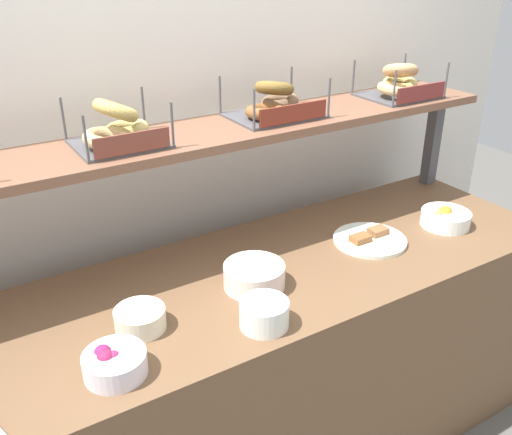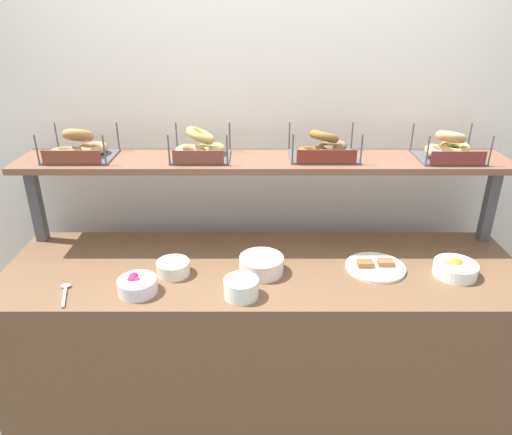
# 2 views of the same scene
# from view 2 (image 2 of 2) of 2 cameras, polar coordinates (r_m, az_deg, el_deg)

# --- Properties ---
(ground_plane) EXTENTS (8.00, 8.00, 0.00)m
(ground_plane) POSITION_cam_2_polar(r_m,az_deg,el_deg) (2.71, 0.75, -21.60)
(ground_plane) COLOR #595651
(back_wall) EXTENTS (3.56, 0.06, 2.40)m
(back_wall) POSITION_cam_2_polar(r_m,az_deg,el_deg) (2.54, 0.74, 7.30)
(back_wall) COLOR white
(back_wall) RESTS_ON ground_plane
(deli_counter) EXTENTS (2.36, 0.70, 0.85)m
(deli_counter) POSITION_cam_2_polar(r_m,az_deg,el_deg) (2.42, 0.81, -14.60)
(deli_counter) COLOR brown
(deli_counter) RESTS_ON ground_plane
(shelf_riser_left) EXTENTS (0.05, 0.05, 0.40)m
(shelf_riser_left) POSITION_cam_2_polar(r_m,az_deg,el_deg) (2.57, -24.98, 1.57)
(shelf_riser_left) COLOR #4C4C51
(shelf_riser_left) RESTS_ON deli_counter
(shelf_riser_right) EXTENTS (0.05, 0.05, 0.40)m
(shelf_riser_right) POSITION_cam_2_polar(r_m,az_deg,el_deg) (2.60, 26.29, 1.57)
(shelf_riser_right) COLOR #4C4C51
(shelf_riser_right) RESTS_ON deli_counter
(upper_shelf) EXTENTS (2.32, 0.32, 0.03)m
(upper_shelf) POSITION_cam_2_polar(r_m,az_deg,el_deg) (2.26, 0.84, 6.78)
(upper_shelf) COLOR brown
(upper_shelf) RESTS_ON shelf_riser_left
(bowl_beet_salad) EXTENTS (0.16, 0.16, 0.08)m
(bowl_beet_salad) POSITION_cam_2_polar(r_m,az_deg,el_deg) (2.04, -14.15, -7.89)
(bowl_beet_salad) COLOR white
(bowl_beet_salad) RESTS_ON deli_counter
(bowl_fruit_salad) EXTENTS (0.19, 0.19, 0.08)m
(bowl_fruit_salad) POSITION_cam_2_polar(r_m,az_deg,el_deg) (2.27, 22.79, -5.65)
(bowl_fruit_salad) COLOR white
(bowl_fruit_salad) RESTS_ON deli_counter
(bowl_scallion_spread) EXTENTS (0.20, 0.20, 0.10)m
(bowl_scallion_spread) POSITION_cam_2_polar(r_m,az_deg,el_deg) (2.11, 0.62, -5.47)
(bowl_scallion_spread) COLOR white
(bowl_scallion_spread) RESTS_ON deli_counter
(bowl_potato_salad) EXTENTS (0.15, 0.15, 0.08)m
(bowl_potato_salad) POSITION_cam_2_polar(r_m,az_deg,el_deg) (2.13, -9.97, -5.81)
(bowl_potato_salad) COLOR #EBE9CF
(bowl_potato_salad) RESTS_ON deli_counter
(bowl_cream_cheese) EXTENTS (0.14, 0.14, 0.10)m
(bowl_cream_cheese) POSITION_cam_2_polar(r_m,az_deg,el_deg) (1.95, -1.83, -8.22)
(bowl_cream_cheese) COLOR white
(bowl_cream_cheese) RESTS_ON deli_counter
(serving_plate_white) EXTENTS (0.27, 0.27, 0.04)m
(serving_plate_white) POSITION_cam_2_polar(r_m,az_deg,el_deg) (2.22, 14.12, -5.77)
(serving_plate_white) COLOR white
(serving_plate_white) RESTS_ON deli_counter
(serving_spoon_near_plate) EXTENTS (0.07, 0.17, 0.01)m
(serving_spoon_near_plate) POSITION_cam_2_polar(r_m,az_deg,el_deg) (2.15, -22.02, -8.18)
(serving_spoon_near_plate) COLOR #B7B7BC
(serving_spoon_near_plate) RESTS_ON deli_counter
(bagel_basket_everything) EXTENTS (0.31, 0.25, 0.16)m
(bagel_basket_everything) POSITION_cam_2_polar(r_m,az_deg,el_deg) (2.39, -20.52, 7.83)
(bagel_basket_everything) COLOR #4C4C51
(bagel_basket_everything) RESTS_ON upper_shelf
(bagel_basket_sesame) EXTENTS (0.28, 0.26, 0.16)m
(bagel_basket_sesame) POSITION_cam_2_polar(r_m,az_deg,el_deg) (2.26, -6.74, 8.33)
(bagel_basket_sesame) COLOR #4C4C51
(bagel_basket_sesame) RESTS_ON upper_shelf
(bagel_basket_cinnamon_raisin) EXTENTS (0.32, 0.25, 0.14)m
(bagel_basket_cinnamon_raisin) POSITION_cam_2_polar(r_m,az_deg,el_deg) (2.28, 8.03, 8.31)
(bagel_basket_cinnamon_raisin) COLOR #4C4C51
(bagel_basket_cinnamon_raisin) RESTS_ON upper_shelf
(bagel_basket_plain) EXTENTS (0.29, 0.25, 0.15)m
(bagel_basket_plain) POSITION_cam_2_polar(r_m,az_deg,el_deg) (2.41, 22.12, 7.71)
(bagel_basket_plain) COLOR #4C4C51
(bagel_basket_plain) RESTS_ON upper_shelf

